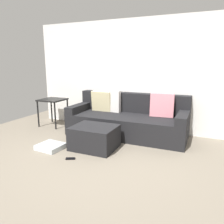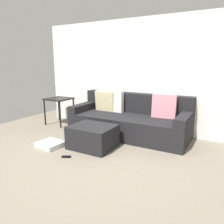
# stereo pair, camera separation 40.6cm
# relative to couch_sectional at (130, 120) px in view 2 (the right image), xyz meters

# --- Properties ---
(ground_plane) EXTENTS (6.44, 6.44, 0.00)m
(ground_plane) POSITION_rel_couch_sectional_xyz_m (0.03, -1.56, -0.33)
(ground_plane) COLOR slate
(wall_back) EXTENTS (4.95, 0.10, 2.44)m
(wall_back) POSITION_rel_couch_sectional_xyz_m (0.03, 0.47, 0.89)
(wall_back) COLOR white
(wall_back) RESTS_ON ground_plane
(couch_sectional) EXTENTS (2.45, 0.98, 0.91)m
(couch_sectional) POSITION_rel_couch_sectional_xyz_m (0.00, 0.00, 0.00)
(couch_sectional) COLOR black
(couch_sectional) RESTS_ON ground_plane
(ottoman) EXTENTS (0.77, 0.64, 0.41)m
(ottoman) POSITION_rel_couch_sectional_xyz_m (-0.28, -0.99, -0.12)
(ottoman) COLOR black
(ottoman) RESTS_ON ground_plane
(storage_bin) EXTENTS (0.47, 0.43, 0.08)m
(storage_bin) POSITION_rel_couch_sectional_xyz_m (-0.99, -1.33, -0.29)
(storage_bin) COLOR silver
(storage_bin) RESTS_ON ground_plane
(side_table) EXTENTS (0.56, 0.56, 0.65)m
(side_table) POSITION_rel_couch_sectional_xyz_m (-1.90, -0.07, 0.23)
(side_table) COLOR black
(side_table) RESTS_ON ground_plane
(remote_near_ottoman) EXTENTS (0.16, 0.11, 0.02)m
(remote_near_ottoman) POSITION_rel_couch_sectional_xyz_m (-0.42, -1.55, -0.32)
(remote_near_ottoman) COLOR black
(remote_near_ottoman) RESTS_ON ground_plane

